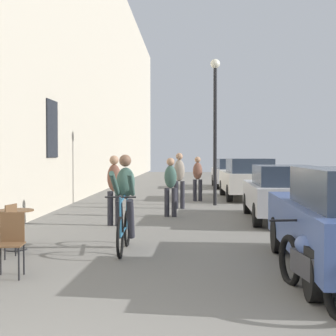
% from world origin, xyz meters
% --- Properties ---
extents(building_facade_left, '(0.54, 68.00, 11.83)m').
position_xyz_m(building_facade_left, '(-3.45, 14.00, 5.91)').
color(building_facade_left, '#B7AD99').
rests_on(building_facade_left, ground_plane).
extents(cafe_chair_mid_toward_street, '(0.42, 0.42, 0.89)m').
position_xyz_m(cafe_chair_mid_toward_street, '(-1.62, 3.66, 0.52)').
color(cafe_chair_mid_toward_street, black).
rests_on(cafe_chair_mid_toward_street, ground_plane).
extents(cafe_table_far, '(0.64, 0.64, 0.72)m').
position_xyz_m(cafe_table_far, '(-2.23, 5.54, 0.52)').
color(cafe_table_far, black).
rests_on(cafe_table_far, ground_plane).
extents(cafe_chair_far_toward_street, '(0.44, 0.44, 0.89)m').
position_xyz_m(cafe_chair_far_toward_street, '(-2.15, 4.86, 0.52)').
color(cafe_chair_far_toward_street, black).
rests_on(cafe_chair_far_toward_street, ground_plane).
extents(cyclist_on_bicycle, '(0.52, 1.76, 1.74)m').
position_xyz_m(cyclist_on_bicycle, '(-0.27, 5.61, 0.81)').
color(cyclist_on_bicycle, black).
rests_on(cyclist_on_bicycle, ground_plane).
extents(pedestrian_near, '(0.38, 0.30, 1.69)m').
position_xyz_m(pedestrian_near, '(-0.92, 8.54, 0.95)').
color(pedestrian_near, '#26262D').
rests_on(pedestrian_near, ground_plane).
extents(pedestrian_mid, '(0.36, 0.27, 1.62)m').
position_xyz_m(pedestrian_mid, '(0.37, 10.27, 0.91)').
color(pedestrian_mid, '#26262D').
rests_on(pedestrian_mid, ground_plane).
extents(pedestrian_far, '(0.35, 0.26, 1.76)m').
position_xyz_m(pedestrian_far, '(0.57, 12.29, 0.99)').
color(pedestrian_far, '#26262D').
rests_on(pedestrian_far, ground_plane).
extents(pedestrian_furthest, '(0.36, 0.27, 1.63)m').
position_xyz_m(pedestrian_furthest, '(1.19, 14.77, 0.92)').
color(pedestrian_furthest, '#26262D').
rests_on(pedestrian_furthest, ground_plane).
extents(street_lamp, '(0.32, 0.32, 4.90)m').
position_xyz_m(street_lamp, '(1.75, 13.34, 3.11)').
color(street_lamp, black).
rests_on(street_lamp, ground_plane).
extents(parked_car_second, '(1.81, 4.09, 1.44)m').
position_xyz_m(parked_car_second, '(3.28, 9.63, 0.74)').
color(parked_car_second, '#B7B7BC').
rests_on(parked_car_second, ground_plane).
extents(parked_car_third, '(1.92, 4.41, 1.56)m').
position_xyz_m(parked_car_third, '(3.13, 15.80, 0.81)').
color(parked_car_third, beige).
rests_on(parked_car_third, ground_plane).
extents(parked_car_fourth, '(1.86, 4.23, 1.49)m').
position_xyz_m(parked_car_fourth, '(3.06, 22.11, 0.77)').
color(parked_car_fourth, '#B7B7BC').
rests_on(parked_car_fourth, ground_plane).
extents(parked_motorcycle, '(0.62, 2.14, 0.92)m').
position_xyz_m(parked_motorcycle, '(2.33, 2.74, 0.40)').
color(parked_motorcycle, black).
rests_on(parked_motorcycle, ground_plane).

